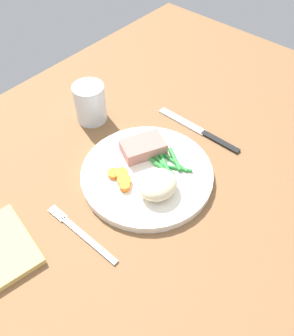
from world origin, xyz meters
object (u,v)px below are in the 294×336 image
(meat_portion, at_px, (143,147))
(dinner_plate, at_px, (147,174))
(knife, at_px, (200,131))
(fork, at_px, (83,235))
(water_glass, at_px, (91,105))

(meat_portion, bearing_deg, dinner_plate, -130.60)
(meat_portion, height_order, knife, meat_portion)
(fork, distance_m, knife, 0.34)
(meat_portion, relative_size, knife, 0.41)
(dinner_plate, bearing_deg, water_glass, 76.57)
(meat_portion, bearing_deg, water_glass, 84.86)
(fork, xyz_separation_m, knife, (0.34, -0.00, -0.00))
(knife, xyz_separation_m, water_glass, (-0.12, 0.21, 0.03))
(meat_portion, distance_m, water_glass, 0.17)
(dinner_plate, height_order, knife, dinner_plate)
(meat_portion, xyz_separation_m, water_glass, (0.01, 0.16, 0.01))
(water_glass, bearing_deg, meat_portion, -95.14)
(fork, bearing_deg, knife, 2.70)
(fork, bearing_deg, dinner_plate, 3.62)
(dinner_plate, xyz_separation_m, knife, (0.17, -0.00, -0.01))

